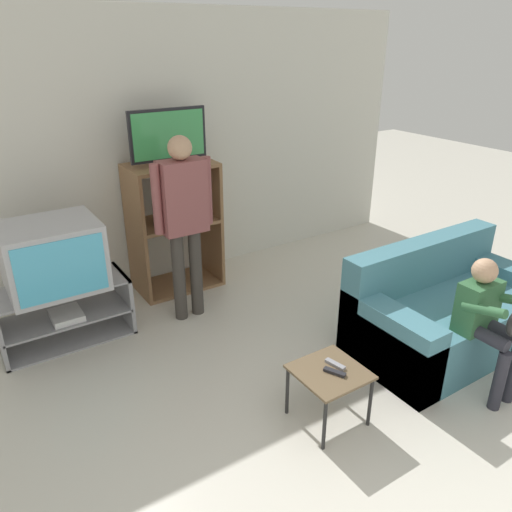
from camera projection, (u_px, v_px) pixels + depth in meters
wall_back at (134, 155)px, 4.71m from camera, size 6.40×0.06×2.60m
tv_stand at (65, 314)px, 4.09m from camera, size 1.03×0.45×0.50m
television_main at (53, 256)px, 3.87m from camera, size 0.72×0.61×0.54m
media_shelf at (174, 226)px, 4.84m from camera, size 0.82×0.51×1.26m
television_flat at (168, 138)px, 4.47m from camera, size 0.73×0.20×0.50m
snack_table at (330, 377)px, 3.19m from camera, size 0.43×0.43×0.39m
remote_control_black at (335, 372)px, 3.14m from camera, size 0.10×0.15×0.02m
remote_control_white at (335, 364)px, 3.21m from camera, size 0.07×0.15×0.02m
couch at (445, 313)px, 4.01m from camera, size 1.60×0.85×0.83m
person_standing_adult at (184, 212)px, 4.16m from camera, size 0.53×0.20×1.62m
person_seated_child at (488, 316)px, 3.38m from camera, size 0.33×0.43×0.99m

